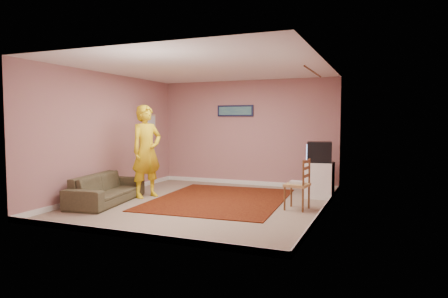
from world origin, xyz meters
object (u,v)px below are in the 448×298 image
at_px(chair_a, 322,169).
at_px(person, 147,151).
at_px(tv_cabinet, 319,180).
at_px(chair_b, 297,179).
at_px(sofa, 107,189).
at_px(crt_tv, 319,152).

height_order(chair_a, person, person).
distance_m(tv_cabinet, chair_b, 1.33).
bearing_deg(chair_a, sofa, -157.31).
relative_size(crt_tv, chair_a, 1.14).
bearing_deg(chair_a, person, -164.23).
height_order(tv_cabinet, chair_a, chair_a).
bearing_deg(tv_cabinet, crt_tv, -171.33).
relative_size(chair_b, person, 0.26).
distance_m(chair_b, sofa, 3.67).
distance_m(chair_b, person, 3.19).
bearing_deg(sofa, chair_b, -86.54).
relative_size(chair_a, chair_b, 0.98).
relative_size(tv_cabinet, sofa, 0.39).
xyz_separation_m(tv_cabinet, chair_a, (-0.00, 0.36, 0.18)).
bearing_deg(crt_tv, chair_a, 80.74).
height_order(chair_a, sofa, chair_a).
relative_size(crt_tv, person, 0.29).
bearing_deg(person, tv_cabinet, -46.28).
bearing_deg(crt_tv, sofa, -159.24).
relative_size(crt_tv, sofa, 0.29).
bearing_deg(chair_b, chair_a, -179.78).
bearing_deg(sofa, person, -35.80).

